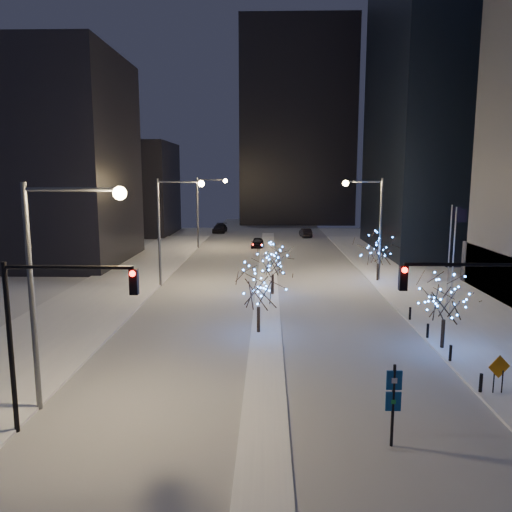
{
  "coord_description": "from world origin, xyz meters",
  "views": [
    {
      "loc": [
        0.17,
        -18.54,
        10.26
      ],
      "look_at": [
        -0.69,
        14.06,
        5.0
      ],
      "focal_mm": 35.0,
      "sensor_mm": 36.0,
      "label": 1
    }
  ],
  "objects_px": {
    "holiday_tree_median_near": "(259,286)",
    "construction_sign": "(499,370)",
    "street_lamp_w_far": "(205,203)",
    "street_lamp_east": "(371,216)",
    "holiday_tree_median_far": "(273,259)",
    "holiday_tree_plaza_far": "(379,250)",
    "holiday_tree_plaza_near": "(445,299)",
    "car_far": "(220,228)",
    "car_near": "(257,243)",
    "wayfinding_sign": "(393,397)",
    "street_lamp_w_mid": "(170,217)",
    "street_lamp_w_near": "(54,266)",
    "car_mid": "(306,233)",
    "traffic_signal_east": "(488,315)",
    "traffic_signal_west": "(48,319)"
  },
  "relations": [
    {
      "from": "holiday_tree_median_near",
      "to": "construction_sign",
      "type": "height_order",
      "value": "holiday_tree_median_near"
    },
    {
      "from": "street_lamp_w_far",
      "to": "street_lamp_east",
      "type": "xyz_separation_m",
      "value": [
        19.02,
        -22.0,
        -0.05
      ]
    },
    {
      "from": "street_lamp_east",
      "to": "holiday_tree_median_far",
      "type": "xyz_separation_m",
      "value": [
        -9.58,
        -6.47,
        -3.26
      ]
    },
    {
      "from": "street_lamp_east",
      "to": "holiday_tree_plaza_far",
      "type": "distance_m",
      "value": 3.39
    },
    {
      "from": "holiday_tree_median_near",
      "to": "holiday_tree_plaza_near",
      "type": "xyz_separation_m",
      "value": [
        11.0,
        -2.7,
        -0.15
      ]
    },
    {
      "from": "street_lamp_w_far",
      "to": "car_far",
      "type": "bearing_deg",
      "value": 89.63
    },
    {
      "from": "car_near",
      "to": "wayfinding_sign",
      "type": "distance_m",
      "value": 53.81
    },
    {
      "from": "street_lamp_w_mid",
      "to": "construction_sign",
      "type": "bearing_deg",
      "value": -49.27
    },
    {
      "from": "holiday_tree_median_far",
      "to": "wayfinding_sign",
      "type": "bearing_deg",
      "value": -79.73
    },
    {
      "from": "street_lamp_w_near",
      "to": "holiday_tree_median_near",
      "type": "xyz_separation_m",
      "value": [
        8.44,
        10.89,
        -3.25
      ]
    },
    {
      "from": "holiday_tree_plaza_near",
      "to": "wayfinding_sign",
      "type": "xyz_separation_m",
      "value": [
        -5.61,
        -10.89,
        -1.08
      ]
    },
    {
      "from": "holiday_tree_median_near",
      "to": "wayfinding_sign",
      "type": "bearing_deg",
      "value": -68.37
    },
    {
      "from": "street_lamp_east",
      "to": "holiday_tree_plaza_far",
      "type": "xyz_separation_m",
      "value": [
        0.71,
        -0.45,
        -3.29
      ]
    },
    {
      "from": "street_lamp_east",
      "to": "wayfinding_sign",
      "type": "bearing_deg",
      "value": -99.61
    },
    {
      "from": "holiday_tree_plaza_far",
      "to": "construction_sign",
      "type": "xyz_separation_m",
      "value": [
        0.15,
        -25.64,
        -1.89
      ]
    },
    {
      "from": "street_lamp_w_near",
      "to": "car_mid",
      "type": "height_order",
      "value": "street_lamp_w_near"
    },
    {
      "from": "traffic_signal_east",
      "to": "car_far",
      "type": "xyz_separation_m",
      "value": [
        -17.75,
        70.8,
        -3.96
      ]
    },
    {
      "from": "traffic_signal_east",
      "to": "holiday_tree_plaza_far",
      "type": "bearing_deg",
      "value": 86.28
    },
    {
      "from": "holiday_tree_median_near",
      "to": "holiday_tree_plaza_far",
      "type": "bearing_deg",
      "value": 55.86
    },
    {
      "from": "traffic_signal_west",
      "to": "traffic_signal_east",
      "type": "xyz_separation_m",
      "value": [
        17.38,
        1.0,
        0.0
      ]
    },
    {
      "from": "street_lamp_w_far",
      "to": "street_lamp_east",
      "type": "relative_size",
      "value": 1.0
    },
    {
      "from": "street_lamp_w_mid",
      "to": "street_lamp_w_far",
      "type": "bearing_deg",
      "value": 90.0
    },
    {
      "from": "traffic_signal_east",
      "to": "street_lamp_w_mid",
      "type": "bearing_deg",
      "value": 124.51
    },
    {
      "from": "street_lamp_w_mid",
      "to": "construction_sign",
      "type": "xyz_separation_m",
      "value": [
        19.89,
        -23.09,
        -5.23
      ]
    },
    {
      "from": "traffic_signal_west",
      "to": "car_far",
      "type": "xyz_separation_m",
      "value": [
        -0.37,
        71.8,
        -3.96
      ]
    },
    {
      "from": "street_lamp_east",
      "to": "car_mid",
      "type": "height_order",
      "value": "street_lamp_east"
    },
    {
      "from": "street_lamp_east",
      "to": "traffic_signal_west",
      "type": "relative_size",
      "value": 1.43
    },
    {
      "from": "car_far",
      "to": "holiday_tree_plaza_far",
      "type": "bearing_deg",
      "value": -62.48
    },
    {
      "from": "traffic_signal_east",
      "to": "holiday_tree_median_far",
      "type": "height_order",
      "value": "traffic_signal_east"
    },
    {
      "from": "holiday_tree_median_near",
      "to": "holiday_tree_plaza_far",
      "type": "relative_size",
      "value": 1.02
    },
    {
      "from": "street_lamp_w_mid",
      "to": "street_lamp_east",
      "type": "bearing_deg",
      "value": 8.96
    },
    {
      "from": "traffic_signal_east",
      "to": "holiday_tree_median_far",
      "type": "distance_m",
      "value": 24.11
    },
    {
      "from": "car_near",
      "to": "holiday_tree_plaza_far",
      "type": "relative_size",
      "value": 0.89
    },
    {
      "from": "street_lamp_east",
      "to": "car_far",
      "type": "bearing_deg",
      "value": 114.33
    },
    {
      "from": "traffic_signal_east",
      "to": "construction_sign",
      "type": "relative_size",
      "value": 3.76
    },
    {
      "from": "holiday_tree_plaza_near",
      "to": "holiday_tree_plaza_far",
      "type": "height_order",
      "value": "holiday_tree_plaza_far"
    },
    {
      "from": "construction_sign",
      "to": "wayfinding_sign",
      "type": "bearing_deg",
      "value": -154.34
    },
    {
      "from": "street_lamp_east",
      "to": "street_lamp_w_mid",
      "type": "bearing_deg",
      "value": -171.04
    },
    {
      "from": "construction_sign",
      "to": "holiday_tree_median_near",
      "type": "bearing_deg",
      "value": 130.33
    },
    {
      "from": "wayfinding_sign",
      "to": "holiday_tree_plaza_near",
      "type": "bearing_deg",
      "value": 62.34
    },
    {
      "from": "traffic_signal_east",
      "to": "car_mid",
      "type": "xyz_separation_m",
      "value": [
        -2.59,
        64.55,
        -4.03
      ]
    },
    {
      "from": "traffic_signal_west",
      "to": "holiday_tree_median_far",
      "type": "xyz_separation_m",
      "value": [
        8.94,
        23.53,
        -1.57
      ]
    },
    {
      "from": "holiday_tree_plaza_far",
      "to": "car_far",
      "type": "bearing_deg",
      "value": 114.9
    },
    {
      "from": "construction_sign",
      "to": "street_lamp_w_far",
      "type": "bearing_deg",
      "value": 100.91
    },
    {
      "from": "car_near",
      "to": "construction_sign",
      "type": "height_order",
      "value": "construction_sign"
    },
    {
      "from": "street_lamp_w_far",
      "to": "traffic_signal_east",
      "type": "relative_size",
      "value": 1.43
    },
    {
      "from": "car_near",
      "to": "wayfinding_sign",
      "type": "xyz_separation_m",
      "value": [
        6.39,
        -53.42,
        1.31
      ]
    },
    {
      "from": "street_lamp_w_far",
      "to": "traffic_signal_west",
      "type": "xyz_separation_m",
      "value": [
        0.5,
        -52.0,
        -1.74
      ]
    },
    {
      "from": "holiday_tree_median_far",
      "to": "car_near",
      "type": "bearing_deg",
      "value": 93.92
    },
    {
      "from": "wayfinding_sign",
      "to": "construction_sign",
      "type": "distance_m",
      "value": 7.65
    }
  ]
}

